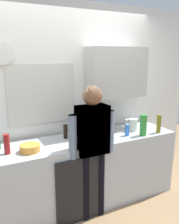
% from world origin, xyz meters
% --- Properties ---
extents(ground_plane, '(8.00, 8.00, 0.00)m').
position_xyz_m(ground_plane, '(0.00, 0.00, 0.00)').
color(ground_plane, '#8C6D4C').
extents(kitchen_counter, '(2.57, 0.64, 0.89)m').
position_xyz_m(kitchen_counter, '(0.00, 0.30, 0.44)').
color(kitchen_counter, '#B2B7BC').
rests_on(kitchen_counter, ground_plane).
extents(dishwasher_panel, '(0.56, 0.02, 0.80)m').
position_xyz_m(dishwasher_panel, '(-0.18, -0.03, 0.40)').
color(dishwasher_panel, black).
rests_on(dishwasher_panel, ground_plane).
extents(back_wall_assembly, '(4.17, 0.42, 2.60)m').
position_xyz_m(back_wall_assembly, '(0.08, 0.70, 1.36)').
color(back_wall_assembly, white).
rests_on(back_wall_assembly, ground_plane).
extents(coffee_maker, '(0.20, 0.20, 0.33)m').
position_xyz_m(coffee_maker, '(0.37, 0.40, 1.03)').
color(coffee_maker, black).
rests_on(coffee_maker, kitchen_counter).
extents(bottle_amber_beer, '(0.06, 0.06, 0.23)m').
position_xyz_m(bottle_amber_beer, '(0.13, 0.46, 1.00)').
color(bottle_amber_beer, brown).
rests_on(bottle_amber_beer, kitchen_counter).
extents(bottle_olive_oil, '(0.06, 0.06, 0.25)m').
position_xyz_m(bottle_olive_oil, '(1.06, 0.07, 1.01)').
color(bottle_olive_oil, olive).
rests_on(bottle_olive_oil, kitchen_counter).
extents(bottle_dark_sauce, '(0.06, 0.06, 0.18)m').
position_xyz_m(bottle_dark_sauce, '(-0.15, 0.44, 0.98)').
color(bottle_dark_sauce, black).
rests_on(bottle_dark_sauce, kitchen_counter).
extents(bottle_clear_soda, '(0.09, 0.09, 0.28)m').
position_xyz_m(bottle_clear_soda, '(0.79, 0.07, 1.03)').
color(bottle_clear_soda, '#2D8C33').
rests_on(bottle_clear_soda, kitchen_counter).
extents(bottle_red_vinegar, '(0.06, 0.06, 0.22)m').
position_xyz_m(bottle_red_vinegar, '(-0.89, 0.26, 1.00)').
color(bottle_red_vinegar, maroon).
rests_on(bottle_red_vinegar, kitchen_counter).
extents(cup_white_mug, '(0.08, 0.08, 0.09)m').
position_xyz_m(cup_white_mug, '(0.88, 0.53, 0.94)').
color(cup_white_mug, white).
rests_on(cup_white_mug, kitchen_counter).
extents(mixing_bowl, '(0.22, 0.22, 0.08)m').
position_xyz_m(mixing_bowl, '(-0.66, 0.21, 0.93)').
color(mixing_bowl, orange).
rests_on(mixing_bowl, kitchen_counter).
extents(dish_soap, '(0.06, 0.06, 0.18)m').
position_xyz_m(dish_soap, '(0.60, 0.16, 0.97)').
color(dish_soap, blue).
rests_on(dish_soap, kitchen_counter).
extents(storage_canister, '(0.14, 0.14, 0.17)m').
position_xyz_m(storage_canister, '(0.80, 0.31, 0.97)').
color(storage_canister, silver).
rests_on(storage_canister, kitchen_counter).
extents(person_at_sink, '(0.57, 0.22, 1.60)m').
position_xyz_m(person_at_sink, '(0.00, 0.00, 0.95)').
color(person_at_sink, '#3F4766').
rests_on(person_at_sink, ground_plane).
extents(person_guest, '(0.57, 0.22, 1.60)m').
position_xyz_m(person_guest, '(0.00, 0.00, 0.95)').
color(person_guest, black).
rests_on(person_guest, ground_plane).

